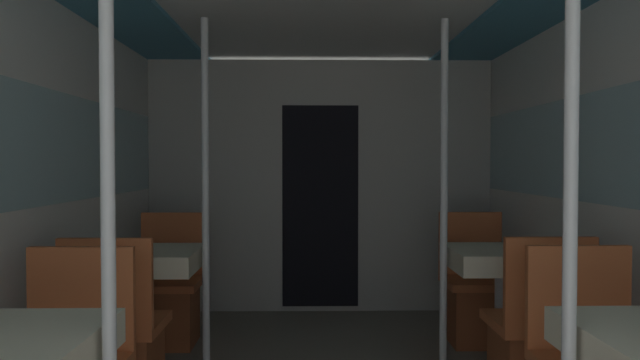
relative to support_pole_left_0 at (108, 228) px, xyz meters
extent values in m
cube|color=silver|center=(-0.75, 1.17, 0.00)|extent=(0.05, 6.44, 2.12)
cube|color=#9EC6D1|center=(-0.74, 1.17, 0.28)|extent=(0.03, 5.93, 0.60)
cube|color=silver|center=(2.19, 1.17, 0.00)|extent=(0.05, 6.44, 2.12)
cube|color=#9EC6D1|center=(2.18, 1.17, 0.28)|extent=(0.03, 5.93, 0.60)
cube|color=#A8A8A3|center=(0.72, 3.36, 0.00)|extent=(2.88, 0.08, 2.12)
cube|color=black|center=(0.72, 3.31, -0.17)|extent=(0.64, 0.01, 1.70)
cube|color=#C66033|center=(-0.36, 0.75, -0.39)|extent=(0.45, 0.04, 0.45)
cylinder|color=silver|center=(0.00, 0.00, 0.00)|extent=(0.04, 0.04, 2.12)
cylinder|color=#B7B7BC|center=(-0.36, 1.81, -0.70)|extent=(0.09, 0.09, 0.70)
cube|color=#93704C|center=(-0.36, 1.81, -0.34)|extent=(0.59, 0.59, 0.02)
cube|color=beige|center=(-0.36, 1.81, -0.38)|extent=(0.63, 0.63, 0.12)
cube|color=#C66033|center=(-0.36, 1.27, -0.64)|extent=(0.45, 0.45, 0.05)
cube|color=#C66033|center=(-0.36, 1.06, -0.39)|extent=(0.45, 0.04, 0.45)
cube|color=brown|center=(-0.36, 2.36, -0.86)|extent=(0.38, 0.38, 0.40)
cube|color=#C66033|center=(-0.36, 2.36, -0.64)|extent=(0.45, 0.45, 0.05)
cube|color=#C66033|center=(-0.36, 2.57, -0.39)|extent=(0.45, 0.04, 0.45)
cylinder|color=silver|center=(0.00, 1.81, 0.00)|extent=(0.04, 0.04, 2.12)
cube|color=#C66033|center=(1.79, 0.75, -0.39)|extent=(0.45, 0.04, 0.45)
cylinder|color=silver|center=(1.43, 0.00, 0.00)|extent=(0.04, 0.04, 2.12)
cylinder|color=#B7B7BC|center=(1.79, 1.81, -0.70)|extent=(0.09, 0.09, 0.70)
cube|color=#93704C|center=(1.79, 1.81, -0.34)|extent=(0.59, 0.59, 0.02)
cube|color=beige|center=(1.79, 1.81, -0.38)|extent=(0.63, 0.63, 0.12)
cube|color=#C66033|center=(1.79, 1.27, -0.64)|extent=(0.45, 0.45, 0.05)
cube|color=#C66033|center=(1.79, 1.06, -0.39)|extent=(0.45, 0.04, 0.45)
cube|color=brown|center=(1.79, 2.36, -0.86)|extent=(0.38, 0.38, 0.40)
cube|color=#C66033|center=(1.79, 2.36, -0.64)|extent=(0.45, 0.45, 0.05)
cube|color=#C66033|center=(1.79, 2.57, -0.39)|extent=(0.45, 0.04, 0.45)
cylinder|color=silver|center=(1.43, 1.81, 0.00)|extent=(0.04, 0.04, 2.12)
camera|label=1|loc=(0.62, -1.92, 0.20)|focal=35.00mm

